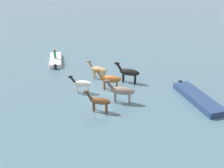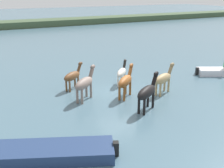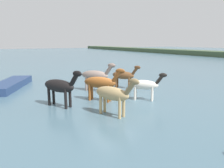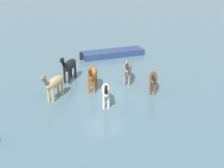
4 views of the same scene
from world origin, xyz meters
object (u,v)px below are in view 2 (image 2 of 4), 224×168
(horse_gray_outer, at_px, (126,81))
(horse_dark_mare, at_px, (73,76))
(horse_rear_stallion, at_px, (164,78))
(boat_launch_far, at_px, (47,154))
(horse_chestnut_trailing, at_px, (85,83))
(horse_dun_straggler, at_px, (122,72))
(horse_lead, at_px, (147,92))

(horse_gray_outer, height_order, horse_dark_mare, horse_gray_outer)
(horse_rear_stallion, height_order, boat_launch_far, horse_rear_stallion)
(horse_rear_stallion, distance_m, horse_gray_outer, 2.68)
(horse_gray_outer, relative_size, horse_dark_mare, 1.08)
(boat_launch_far, bearing_deg, horse_chestnut_trailing, -102.85)
(horse_rear_stallion, xyz_separation_m, horse_dark_mare, (-5.01, 3.76, -0.09))
(horse_rear_stallion, distance_m, horse_dark_mare, 6.26)
(horse_dun_straggler, relative_size, horse_gray_outer, 0.80)
(horse_rear_stallion, height_order, horse_dark_mare, horse_rear_stallion)
(horse_dark_mare, relative_size, horse_lead, 0.83)
(horse_dun_straggler, distance_m, horse_dark_mare, 3.63)
(horse_dark_mare, bearing_deg, boat_launch_far, -152.88)
(horse_lead, bearing_deg, horse_dark_mare, 83.63)
(horse_lead, bearing_deg, horse_dun_straggler, 46.52)
(horse_chestnut_trailing, distance_m, horse_lead, 4.07)
(horse_dark_mare, bearing_deg, horse_gray_outer, -86.38)
(horse_dun_straggler, height_order, horse_gray_outer, horse_gray_outer)
(horse_chestnut_trailing, distance_m, boat_launch_far, 6.68)
(horse_rear_stallion, xyz_separation_m, horse_gray_outer, (-2.60, 0.64, 0.04))
(horse_chestnut_trailing, relative_size, horse_lead, 0.92)
(horse_gray_outer, height_order, boat_launch_far, horse_gray_outer)
(horse_rear_stallion, bearing_deg, horse_dun_straggler, 93.62)
(horse_dun_straggler, bearing_deg, horse_dark_mare, 122.94)
(horse_rear_stallion, height_order, horse_lead, horse_lead)
(horse_dark_mare, distance_m, horse_lead, 6.02)
(boat_launch_far, bearing_deg, horse_gray_outer, -121.25)
(horse_chestnut_trailing, bearing_deg, boat_launch_far, -166.19)
(horse_rear_stallion, distance_m, horse_dun_straggler, 3.34)
(horse_chestnut_trailing, distance_m, horse_rear_stallion, 5.31)
(horse_chestnut_trailing, bearing_deg, horse_rear_stallion, -54.69)
(horse_dark_mare, xyz_separation_m, boat_launch_far, (-4.13, -7.53, -0.78))
(horse_rear_stallion, xyz_separation_m, boat_launch_far, (-9.14, -3.77, -0.87))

